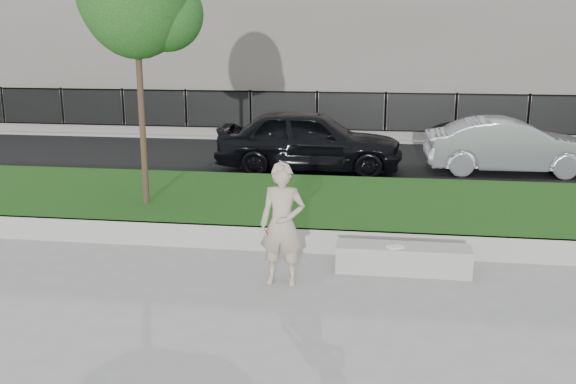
% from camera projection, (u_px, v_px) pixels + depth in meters
% --- Properties ---
extents(ground, '(90.00, 90.00, 0.00)m').
position_uv_depth(ground, '(277.00, 275.00, 9.43)').
color(ground, gray).
rests_on(ground, ground).
extents(grass_bank, '(34.00, 4.00, 0.40)m').
position_uv_depth(grass_bank, '(301.00, 208.00, 12.26)').
color(grass_bank, black).
rests_on(grass_bank, ground).
extents(grass_kerb, '(34.00, 0.08, 0.40)m').
position_uv_depth(grass_kerb, '(287.00, 240.00, 10.38)').
color(grass_kerb, '#A8A69D').
rests_on(grass_kerb, ground).
extents(street, '(34.00, 7.00, 0.04)m').
position_uv_depth(street, '(326.00, 161.00, 17.59)').
color(street, black).
rests_on(street, ground).
extents(far_pavement, '(34.00, 3.00, 0.12)m').
position_uv_depth(far_pavement, '(337.00, 134.00, 21.90)').
color(far_pavement, gray).
rests_on(far_pavement, ground).
extents(iron_fence, '(32.00, 0.30, 1.50)m').
position_uv_depth(iron_fence, '(335.00, 124.00, 20.82)').
color(iron_fence, slate).
rests_on(iron_fence, far_pavement).
extents(stone_bench, '(1.97, 0.49, 0.40)m').
position_uv_depth(stone_bench, '(403.00, 259.00, 9.51)').
color(stone_bench, '#A8A69D').
rests_on(stone_bench, ground).
extents(man, '(0.65, 0.45, 1.74)m').
position_uv_depth(man, '(282.00, 224.00, 8.91)').
color(man, '#B9A58E').
rests_on(man, ground).
extents(book, '(0.27, 0.25, 0.02)m').
position_uv_depth(book, '(395.00, 247.00, 9.38)').
color(book, white).
rests_on(book, stone_bench).
extents(car_dark, '(4.65, 1.93, 1.58)m').
position_uv_depth(car_dark, '(309.00, 140.00, 16.08)').
color(car_dark, black).
rests_on(car_dark, street).
extents(car_silver, '(4.15, 1.54, 1.36)m').
position_uv_depth(car_silver, '(510.00, 146.00, 15.88)').
color(car_silver, '#95989D').
rests_on(car_silver, street).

